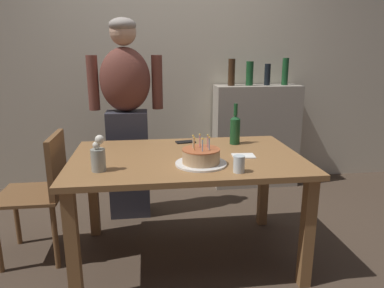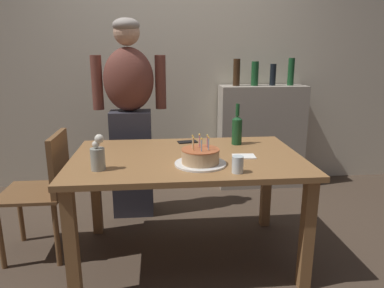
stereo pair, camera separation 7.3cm
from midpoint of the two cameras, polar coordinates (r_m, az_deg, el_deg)
name	(u,v)px [view 1 (the left image)]	position (r m, az deg, el deg)	size (l,w,h in m)	color
ground_plane	(187,256)	(2.66, -1.64, -17.39)	(10.00, 10.00, 0.00)	#47382B
back_wall	(169,62)	(3.80, -4.19, 12.99)	(5.20, 0.10, 2.60)	beige
dining_table	(187,170)	(2.38, -1.76, -4.15)	(1.50, 0.96, 0.74)	olive
birthday_cake	(201,157)	(2.16, 0.49, -2.14)	(0.31, 0.31, 0.18)	white
water_glass_near	(239,164)	(2.04, 6.50, -3.20)	(0.07, 0.07, 0.10)	silver
wine_bottle	(235,129)	(2.64, 6.10, 2.44)	(0.07, 0.07, 0.30)	#194723
cell_phone	(186,142)	(2.69, -1.81, 0.33)	(0.14, 0.07, 0.01)	black
napkin_stack	(243,156)	(2.35, 7.34, -1.90)	(0.14, 0.11, 0.01)	white
flower_vase	(98,156)	(2.11, -15.67, -1.93)	(0.08, 0.08, 0.21)	#999E93
person_man_bearded	(127,117)	(3.04, -11.03, 4.27)	(0.61, 0.27, 1.66)	#33333D
dining_chair	(44,186)	(2.66, -23.28, -6.21)	(0.42, 0.42, 0.87)	brown
shelf_cabinet	(256,135)	(3.84, 9.59, 1.42)	(0.88, 0.30, 1.34)	#9E9384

